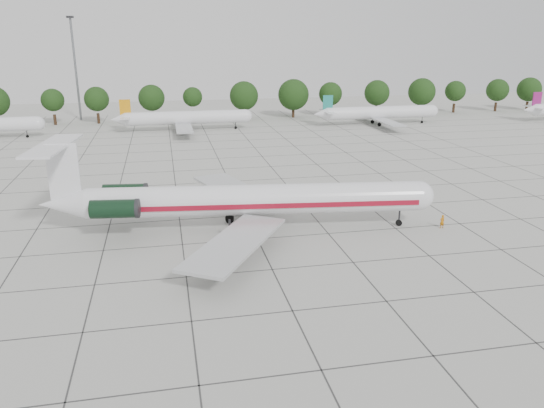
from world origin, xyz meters
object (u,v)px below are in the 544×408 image
(ground_crew, at_px, (442,221))
(floodlight_mast, at_px, (75,63))
(bg_airliner_d, at_px, (380,113))
(bg_airliner_c, at_px, (186,118))
(main_airliner, at_px, (235,200))

(ground_crew, bearing_deg, floodlight_mast, -67.31)
(bg_airliner_d, bearing_deg, ground_crew, -107.02)
(ground_crew, bearing_deg, bg_airliner_c, -76.59)
(ground_crew, xyz_separation_m, bg_airliner_d, (21.44, 70.04, 2.12))
(bg_airliner_d, xyz_separation_m, floodlight_mast, (-72.63, 22.84, 11.37))
(bg_airliner_c, bearing_deg, ground_crew, -70.42)
(ground_crew, height_order, bg_airliner_c, bg_airliner_c)
(main_airliner, distance_m, bg_airliner_d, 79.73)
(main_airliner, bearing_deg, bg_airliner_c, 98.70)
(ground_crew, height_order, bg_airliner_d, bg_airliner_d)
(main_airliner, distance_m, ground_crew, 23.65)
(bg_airliner_c, relative_size, bg_airliner_d, 1.00)
(main_airliner, xyz_separation_m, bg_airliner_c, (-2.11, 67.06, -0.71))
(bg_airliner_c, relative_size, floodlight_mast, 1.11)
(bg_airliner_d, bearing_deg, floodlight_mast, 162.54)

